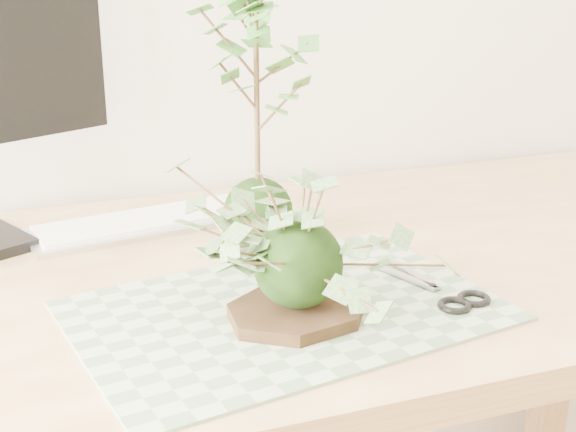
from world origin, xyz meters
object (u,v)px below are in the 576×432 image
object	(u,v)px
desk	(261,327)
ivy_kokedama	(298,223)
maple_kokedama	(256,41)
keyboard	(159,220)

from	to	relation	value
desk	ivy_kokedama	size ratio (longest dim) A/B	5.29
ivy_kokedama	maple_kokedama	distance (m)	0.29
keyboard	desk	bearing A→B (deg)	-75.27
maple_kokedama	keyboard	world-z (taller)	maple_kokedama
maple_kokedama	keyboard	xyz separation A→B (m)	(-0.12, 0.13, -0.27)
desk	ivy_kokedama	bearing A→B (deg)	-92.97
ivy_kokedama	keyboard	world-z (taller)	ivy_kokedama
maple_kokedama	ivy_kokedama	bearing A→B (deg)	-97.47
ivy_kokedama	maple_kokedama	world-z (taller)	maple_kokedama
ivy_kokedama	maple_kokedama	size ratio (longest dim) A/B	0.75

